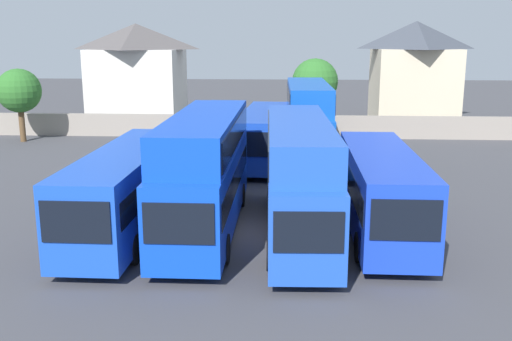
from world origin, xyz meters
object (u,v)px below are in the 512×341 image
at_px(bus_2, 205,166).
at_px(tree_behind_wall, 315,82).
at_px(bus_3, 299,172).
at_px(tree_left_of_lot, 19,91).
at_px(bus_6, 264,134).
at_px(house_terrace_left, 137,72).
at_px(house_terrace_centre, 414,72).
at_px(bus_5, 217,134).
at_px(bus_1, 127,186).
at_px(bus_7, 308,120).
at_px(bus_4, 381,188).

relative_size(bus_2, tree_behind_wall, 1.90).
relative_size(bus_3, tree_left_of_lot, 2.13).
distance_m(bus_6, house_terrace_left, 23.19).
xyz_separation_m(house_terrace_centre, tree_left_of_lot, (-32.14, -12.18, -0.86)).
distance_m(bus_5, house_terrace_left, 22.18).
relative_size(bus_2, bus_6, 1.06).
distance_m(bus_3, house_terrace_left, 36.05).
distance_m(bus_3, house_terrace_centre, 34.59).
relative_size(bus_5, tree_behind_wall, 1.93).
distance_m(bus_1, bus_7, 15.48).
height_order(bus_6, house_terrace_left, house_terrace_left).
relative_size(bus_3, house_terrace_centre, 1.28).
distance_m(tree_left_of_lot, tree_behind_wall, 23.35).
xyz_separation_m(bus_7, house_terrace_left, (-15.75, 19.35, 1.77)).
xyz_separation_m(bus_4, bus_7, (-2.64, 12.98, 0.95)).
xyz_separation_m(bus_5, house_terrace_centre, (16.07, 19.56, 2.78)).
bearing_deg(bus_5, bus_3, 21.97).
height_order(bus_6, tree_left_of_lot, tree_left_of_lot).
xyz_separation_m(house_terrace_left, house_terrace_centre, (26.13, -0.03, 0.10)).
relative_size(bus_7, house_terrace_left, 1.18).
height_order(bus_5, tree_behind_wall, tree_behind_wall).
bearing_deg(house_terrace_left, tree_behind_wall, -21.90).
bearing_deg(bus_2, bus_6, 172.02).
bearing_deg(bus_3, bus_5, -161.42).
relative_size(bus_3, bus_5, 0.99).
xyz_separation_m(bus_2, tree_left_of_lot, (-17.16, 20.12, 1.16)).
distance_m(bus_3, bus_4, 3.47).
relative_size(bus_5, bus_7, 1.11).
height_order(bus_2, bus_7, bus_7).
distance_m(bus_2, bus_3, 3.88).
bearing_deg(bus_7, house_terrace_left, -142.08).
bearing_deg(tree_behind_wall, bus_1, -108.60).
relative_size(bus_3, bus_6, 1.08).
distance_m(house_terrace_centre, tree_left_of_lot, 34.38).
bearing_deg(bus_3, bus_1, -92.37).
distance_m(bus_1, bus_3, 7.10).
bearing_deg(tree_left_of_lot, bus_2, -49.54).
relative_size(bus_1, tree_left_of_lot, 2.06).
relative_size(bus_2, bus_5, 0.98).
bearing_deg(house_terrace_left, bus_7, -50.86).
relative_size(bus_1, bus_5, 0.96).
height_order(bus_5, house_terrace_left, house_terrace_left).
distance_m(bus_4, bus_6, 14.37).
bearing_deg(house_terrace_centre, bus_6, -124.68).
xyz_separation_m(bus_3, tree_behind_wall, (1.67, 26.01, 1.62)).
bearing_deg(bus_1, bus_3, 90.19).
relative_size(bus_1, bus_3, 0.97).
bearing_deg(house_terrace_left, bus_2, -70.98).
bearing_deg(tree_behind_wall, bus_7, -94.22).
bearing_deg(bus_7, bus_4, 10.29).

